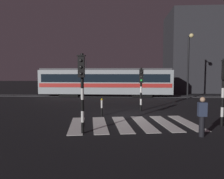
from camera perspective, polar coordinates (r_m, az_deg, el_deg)
ground_plane at (r=14.67m, az=5.06°, el=-6.43°), size 120.00×120.00×0.00m
rail_near at (r=24.97m, az=4.39°, el=-1.95°), size 80.00×0.12×0.03m
rail_far at (r=26.40m, az=4.34°, el=-1.61°), size 80.00×0.12×0.03m
crosswalk_zebra at (r=11.99m, az=5.43°, el=-8.81°), size 7.15×4.84×0.02m
traffic_light_median_centre at (r=15.73m, az=7.54°, el=1.73°), size 0.36×0.42×3.08m
traffic_light_kerb_mid_left at (r=9.80m, az=-7.78°, el=2.13°), size 0.36×0.42×3.58m
traffic_light_corner_near_right at (r=12.39m, az=26.93°, el=1.73°), size 0.36×0.42×3.44m
street_lamp_trackside_right at (r=24.45m, az=19.26°, el=7.68°), size 0.44×1.21×6.67m
tram at (r=25.66m, az=-1.68°, el=2.10°), size 15.24×2.58×4.15m
pedestrian_waiting_at_kerb at (r=10.21m, az=22.22°, el=-6.44°), size 0.36×0.24×1.71m
bollard_island_edge at (r=14.11m, az=-2.66°, el=-4.54°), size 0.12×0.12×1.11m
building_backdrop at (r=36.57m, az=26.39°, el=8.52°), size 15.63×8.00×11.41m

